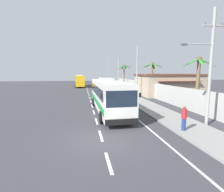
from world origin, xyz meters
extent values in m
plane|color=#3A3A3F|center=(0.00, 0.00, 0.00)|extent=(160.00, 160.00, 0.00)
cube|color=gray|center=(6.80, 10.00, 0.07)|extent=(3.20, 90.00, 0.14)
cube|color=white|center=(0.00, -2.69, 0.00)|extent=(0.16, 2.00, 0.01)
cube|color=white|center=(0.00, 0.77, 0.00)|extent=(0.16, 2.00, 0.01)
cube|color=white|center=(0.00, 4.23, 0.00)|extent=(0.16, 2.00, 0.01)
cube|color=white|center=(0.00, 7.70, 0.00)|extent=(0.16, 2.00, 0.01)
cube|color=white|center=(0.00, 11.16, 0.00)|extent=(0.16, 2.00, 0.01)
cube|color=white|center=(0.00, 14.62, 0.00)|extent=(0.16, 2.00, 0.01)
cube|color=white|center=(0.00, 18.08, 0.00)|extent=(0.16, 2.00, 0.01)
cube|color=white|center=(0.00, 21.54, 0.00)|extent=(0.16, 2.00, 0.01)
cube|color=white|center=(0.00, 25.01, 0.00)|extent=(0.16, 2.00, 0.01)
cube|color=white|center=(0.00, 28.47, 0.00)|extent=(0.16, 2.00, 0.01)
cube|color=white|center=(0.00, 31.93, 0.00)|extent=(0.16, 2.00, 0.01)
cube|color=white|center=(0.00, 35.39, 0.00)|extent=(0.16, 2.00, 0.01)
cube|color=white|center=(0.00, 38.85, 0.00)|extent=(0.16, 2.00, 0.01)
cube|color=white|center=(0.00, 42.32, 0.00)|extent=(0.16, 2.00, 0.01)
cube|color=white|center=(0.00, 45.78, 0.00)|extent=(0.16, 2.00, 0.01)
cube|color=white|center=(0.00, 49.24, 0.00)|extent=(0.16, 2.00, 0.01)
cube|color=white|center=(3.74, 15.00, 0.00)|extent=(0.14, 70.00, 0.01)
cube|color=#B2B2AD|center=(10.60, 14.00, 1.23)|extent=(0.24, 60.00, 2.45)
cube|color=silver|center=(1.57, 7.71, 1.85)|extent=(2.77, 11.91, 2.93)
cube|color=#192333|center=(1.57, 7.91, 2.37)|extent=(2.79, 10.96, 0.94)
cube|color=#192333|center=(1.67, 1.82, 2.29)|extent=(2.36, 0.14, 1.23)
cube|color=#1E843D|center=(1.57, 7.71, 1.19)|extent=(2.80, 11.67, 0.53)
cube|color=black|center=(1.67, 1.73, 0.59)|extent=(2.52, 0.20, 0.44)
cube|color=#B7B7B7|center=(1.54, 9.20, 3.46)|extent=(1.46, 2.64, 0.28)
cube|color=black|center=(3.13, 2.06, 2.51)|extent=(0.12, 0.08, 0.36)
cube|color=black|center=(0.21, 2.01, 2.51)|extent=(0.12, 0.08, 0.36)
cylinder|color=black|center=(2.90, 3.58, 0.52)|extent=(0.34, 1.05, 1.04)
cylinder|color=black|center=(0.39, 3.54, 0.52)|extent=(0.34, 1.05, 1.04)
cylinder|color=black|center=(2.76, 11.30, 0.52)|extent=(0.34, 1.05, 1.04)
cylinder|color=black|center=(0.25, 11.25, 0.52)|extent=(0.34, 1.05, 1.04)
cube|color=gold|center=(-1.97, 41.78, 1.84)|extent=(2.93, 11.04, 2.91)
cube|color=#192333|center=(-1.97, 41.58, 2.35)|extent=(2.92, 10.16, 0.93)
cube|color=#192333|center=(-2.20, 47.21, 2.28)|extent=(2.28, 0.19, 1.22)
cube|color=red|center=(-1.97, 41.78, 1.19)|extent=(2.96, 10.82, 0.52)
cube|color=black|center=(-2.20, 47.30, 0.59)|extent=(2.43, 0.26, 0.44)
cube|color=#B7B7B7|center=(-1.92, 40.41, 3.44)|extent=(1.46, 2.46, 0.28)
cube|color=black|center=(-3.61, 46.94, 2.50)|extent=(0.12, 0.08, 0.36)
cube|color=black|center=(-0.77, 47.06, 2.50)|extent=(0.12, 0.08, 0.36)
cylinder|color=black|center=(-3.35, 45.56, 0.52)|extent=(0.36, 1.05, 1.04)
cylinder|color=black|center=(-0.92, 45.66, 0.52)|extent=(0.36, 1.05, 1.04)
cylinder|color=black|center=(-3.05, 38.45, 0.52)|extent=(0.36, 1.05, 1.04)
cylinder|color=black|center=(-0.63, 38.55, 0.52)|extent=(0.36, 1.05, 1.04)
cylinder|color=black|center=(4.01, 15.61, 0.30)|extent=(0.13, 0.60, 0.60)
cylinder|color=black|center=(4.07, 16.97, 0.30)|extent=(0.15, 0.60, 0.60)
cube|color=#1947B2|center=(4.04, 16.24, 0.52)|extent=(0.29, 1.11, 0.36)
cube|color=black|center=(4.05, 16.54, 0.72)|extent=(0.27, 0.61, 0.12)
cylinder|color=gray|center=(4.02, 15.73, 0.60)|extent=(0.07, 0.32, 0.67)
cylinder|color=black|center=(4.02, 15.83, 1.04)|extent=(0.56, 0.06, 0.04)
sphere|color=#EAEACC|center=(4.02, 15.71, 0.90)|extent=(0.14, 0.14, 0.14)
cylinder|color=navy|center=(4.05, 16.49, 1.07)|extent=(0.32, 0.32, 0.69)
sphere|color=black|center=(4.05, 16.49, 1.54)|extent=(0.26, 0.26, 0.26)
cylinder|color=navy|center=(5.85, 0.47, 0.57)|extent=(0.28, 0.28, 0.86)
cylinder|color=red|center=(5.85, 0.47, 1.34)|extent=(0.36, 0.36, 0.68)
sphere|color=brown|center=(5.85, 0.47, 1.77)|extent=(0.21, 0.21, 0.21)
cylinder|color=#9E9E99|center=(8.65, 1.67, 4.49)|extent=(0.24, 0.24, 8.98)
cube|color=#9E9E99|center=(8.65, 1.67, 7.68)|extent=(1.80, 0.12, 0.12)
cylinder|color=#4C4742|center=(7.92, 1.67, 7.80)|extent=(0.08, 0.08, 0.16)
cylinder|color=#4C4742|center=(9.37, 1.67, 7.80)|extent=(0.08, 0.08, 0.16)
cylinder|color=#9E9E99|center=(7.48, 1.67, 6.31)|extent=(2.34, 0.09, 0.09)
cube|color=#4C4C51|center=(6.31, 1.67, 6.25)|extent=(0.44, 0.24, 0.14)
cylinder|color=#9E9E99|center=(8.31, 18.59, 4.39)|extent=(0.24, 0.24, 8.78)
cube|color=#9E9E99|center=(8.31, 18.59, 7.04)|extent=(2.21, 0.12, 0.12)
cylinder|color=#4C4742|center=(7.42, 18.59, 7.16)|extent=(0.08, 0.08, 0.16)
cylinder|color=#4C4742|center=(9.19, 18.59, 7.16)|extent=(0.08, 0.08, 0.16)
cylinder|color=#9E9E99|center=(8.60, 35.52, 4.06)|extent=(0.24, 0.24, 8.11)
cube|color=#9E9E99|center=(8.60, 35.52, 7.01)|extent=(2.36, 0.12, 0.12)
cylinder|color=#4C4742|center=(7.66, 35.52, 7.13)|extent=(0.08, 0.08, 0.16)
cylinder|color=#4C4742|center=(9.55, 35.52, 7.13)|extent=(0.08, 0.08, 0.16)
cylinder|color=#9E9E99|center=(8.71, 52.44, 5.25)|extent=(0.24, 0.24, 10.50)
cube|color=#9E9E99|center=(8.71, 52.44, 9.12)|extent=(2.25, 0.12, 0.12)
cylinder|color=#4C4742|center=(7.80, 52.44, 9.24)|extent=(0.08, 0.08, 0.16)
cylinder|color=#4C4742|center=(9.61, 52.44, 9.24)|extent=(0.08, 0.08, 0.16)
cylinder|color=brown|center=(11.03, 6.24, 2.77)|extent=(0.36, 0.36, 5.54)
ellipsoid|color=#337F33|center=(11.88, 6.39, 5.36)|extent=(1.79, 0.65, 0.66)
ellipsoid|color=#337F33|center=(11.48, 6.87, 5.17)|extent=(1.23, 1.52, 1.04)
ellipsoid|color=#337F33|center=(10.80, 7.08, 5.38)|extent=(0.81, 1.80, 0.62)
ellipsoid|color=#337F33|center=(10.30, 6.61, 5.26)|extent=(1.67, 1.09, 0.86)
ellipsoid|color=#337F33|center=(10.23, 5.92, 5.36)|extent=(1.76, 0.98, 0.66)
ellipsoid|color=#337F33|center=(10.70, 5.49, 5.27)|extent=(1.02, 1.70, 0.84)
ellipsoid|color=#337F33|center=(11.52, 5.61, 5.22)|extent=(1.29, 1.54, 0.94)
sphere|color=brown|center=(11.03, 6.24, 5.59)|extent=(0.56, 0.56, 0.56)
cylinder|color=brown|center=(10.91, 18.13, 2.84)|extent=(0.31, 0.31, 5.67)
ellipsoid|color=#3D893D|center=(11.79, 18.01, 5.42)|extent=(1.86, 0.60, 0.81)
ellipsoid|color=#3D893D|center=(11.40, 18.81, 5.31)|extent=(1.30, 1.62, 1.04)
ellipsoid|color=#3D893D|center=(10.42, 18.88, 5.44)|extent=(1.31, 1.74, 0.78)
ellipsoid|color=#3D893D|center=(10.02, 18.29, 5.44)|extent=(1.88, 0.69, 0.78)
ellipsoid|color=#3D893D|center=(10.36, 17.39, 5.51)|extent=(1.41, 1.72, 0.65)
ellipsoid|color=#3D893D|center=(11.22, 17.32, 5.35)|extent=(0.97, 1.79, 0.95)
sphere|color=brown|center=(10.91, 18.13, 5.72)|extent=(0.56, 0.56, 0.56)
cylinder|color=brown|center=(9.33, 32.17, 2.96)|extent=(0.27, 0.27, 5.92)
ellipsoid|color=#337F33|center=(10.24, 32.34, 5.75)|extent=(1.92, 0.70, 0.65)
ellipsoid|color=#337F33|center=(9.80, 32.88, 5.56)|extent=(1.27, 1.67, 1.02)
ellipsoid|color=#337F33|center=(9.17, 32.99, 5.53)|extent=(0.67, 1.77, 1.08)
ellipsoid|color=#337F33|center=(8.53, 32.40, 5.52)|extent=(1.75, 0.82, 1.11)
ellipsoid|color=#337F33|center=(8.60, 31.63, 5.69)|extent=(1.71, 1.39, 0.77)
ellipsoid|color=#337F33|center=(9.13, 31.32, 5.61)|extent=(0.75, 1.83, 0.93)
ellipsoid|color=#337F33|center=(9.91, 31.56, 5.55)|extent=(1.46, 1.51, 1.04)
sphere|color=brown|center=(9.33, 32.17, 5.97)|extent=(0.56, 0.56, 0.56)
cube|color=tan|center=(14.71, 19.59, 1.86)|extent=(10.65, 7.44, 3.72)
cube|color=brown|center=(14.71, 19.59, 3.84)|extent=(11.29, 7.88, 0.24)
cube|color=brown|center=(14.71, 15.52, 2.79)|extent=(7.46, 0.80, 0.10)
camera|label=1|loc=(-1.12, -10.08, 4.19)|focal=27.22mm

